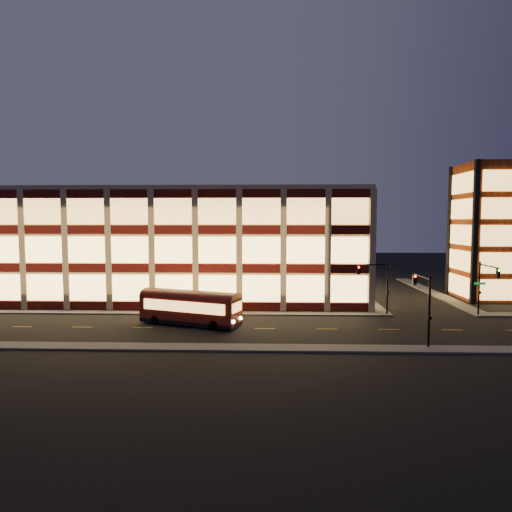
{
  "coord_description": "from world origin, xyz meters",
  "views": [
    {
      "loc": [
        10.54,
        -49.61,
        10.49
      ],
      "look_at": [
        8.7,
        8.0,
        5.99
      ],
      "focal_mm": 32.0,
      "sensor_mm": 36.0,
      "label": 1
    }
  ],
  "objects": [
    {
      "name": "sidewalk_office_south",
      "position": [
        -3.0,
        1.0,
        0.07
      ],
      "size": [
        54.0,
        2.0,
        0.15
      ],
      "primitive_type": "cube",
      "color": "#514F4C",
      "rests_on": "ground"
    },
    {
      "name": "trolley_bus",
      "position": [
        2.45,
        -4.61,
        1.95
      ],
      "size": [
        10.62,
        6.05,
        3.51
      ],
      "rotation": [
        0.0,
        0.0,
        -0.36
      ],
      "color": "maroon",
      "rests_on": "ground"
    },
    {
      "name": "sidewalk_office_east",
      "position": [
        23.0,
        17.0,
        0.07
      ],
      "size": [
        2.0,
        30.0,
        0.15
      ],
      "primitive_type": "cube",
      "color": "#514F4C",
      "rests_on": "ground"
    },
    {
      "name": "traffic_signal_near",
      "position": [
        23.5,
        -11.03,
        4.13
      ],
      "size": [
        0.32,
        4.45,
        6.0
      ],
      "color": "black",
      "rests_on": "ground"
    },
    {
      "name": "sidewalk_near",
      "position": [
        0.0,
        -13.0,
        0.07
      ],
      "size": [
        100.0,
        2.0,
        0.15
      ],
      "primitive_type": "cube",
      "color": "#514F4C",
      "rests_on": "ground"
    },
    {
      "name": "ground",
      "position": [
        0.0,
        0.0,
        0.0
      ],
      "size": [
        200.0,
        200.0,
        0.0
      ],
      "primitive_type": "plane",
      "color": "black",
      "rests_on": "ground"
    },
    {
      "name": "office_building",
      "position": [
        -2.91,
        16.91,
        7.25
      ],
      "size": [
        50.45,
        30.45,
        14.5
      ],
      "color": "tan",
      "rests_on": "ground"
    },
    {
      "name": "stair_tower",
      "position": [
        39.95,
        11.95,
        8.99
      ],
      "size": [
        8.6,
        8.6,
        18.0
      ],
      "color": "#8C3814",
      "rests_on": "ground"
    },
    {
      "name": "traffic_signal_right",
      "position": [
        33.5,
        -0.62,
        4.1
      ],
      "size": [
        1.2,
        4.37,
        6.0
      ],
      "color": "black",
      "rests_on": "ground"
    },
    {
      "name": "traffic_signal_far",
      "position": [
        22.21,
        0.24,
        4.11
      ],
      "size": [
        3.79,
        1.87,
        6.0
      ],
      "color": "black",
      "rests_on": "ground"
    },
    {
      "name": "sidewalk_tower_west",
      "position": [
        34.0,
        17.0,
        0.07
      ],
      "size": [
        2.0,
        30.0,
        0.15
      ],
      "primitive_type": "cube",
      "color": "#514F4C",
      "rests_on": "ground"
    }
  ]
}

